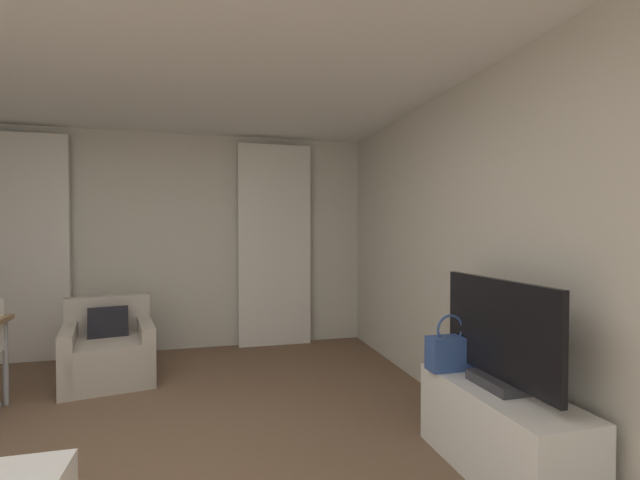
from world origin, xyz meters
The scene contains 8 objects.
wall_window centered at (0.00, 3.03, 1.30)m, with size 5.12×0.06×2.60m.
wall_right centered at (2.53, 0.00, 1.30)m, with size 0.06×6.12×2.60m.
curtain_left_panel centered at (-1.38, 2.90, 1.25)m, with size 0.90×0.06×2.50m.
curtain_right_panel centered at (1.38, 2.90, 1.25)m, with size 0.90×0.06×2.50m.
armchair centered at (-0.37, 2.04, 0.27)m, with size 0.93×0.97×0.77m.
tv_console centered at (2.22, -0.30, 0.26)m, with size 0.44×1.10×0.51m.
tv_flatscreen centered at (2.22, -0.28, 0.81)m, with size 0.20×0.98×0.64m.
handbag_primary centered at (2.12, 0.08, 0.63)m, with size 0.30×0.14×0.37m.
Camera 1 is at (0.57, -2.46, 1.44)m, focal length 24.28 mm.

